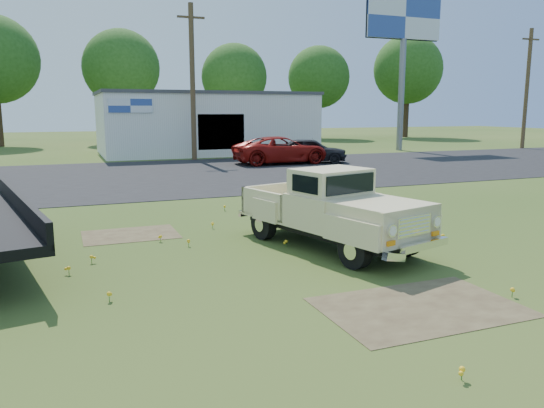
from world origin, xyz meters
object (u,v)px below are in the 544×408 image
Objects in this scene: dark_sedan at (310,151)px; vintage_pickup_truck at (331,208)px; billboard at (404,31)px; red_pickup at (282,150)px.

vintage_pickup_truck is at bearing 178.92° from dark_sedan.
red_pickup is (-12.04, -6.15, -7.79)m from billboard.
vintage_pickup_truck reaches higher than red_pickup.
dark_sedan is at bearing -148.71° from billboard.
vintage_pickup_truck is 0.89× the size of red_pickup.
billboard is 15.61m from red_pickup.
billboard is at bearing 36.91° from vintage_pickup_truck.
red_pickup is 1.32× the size of dark_sedan.
dark_sedan is (1.70, -0.13, -0.05)m from red_pickup.
vintage_pickup_truck is 1.17× the size of dark_sedan.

